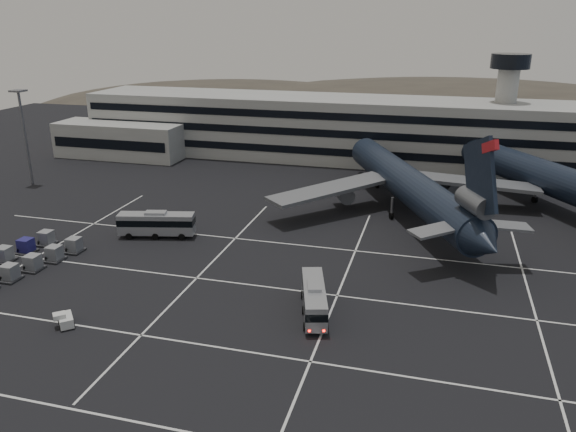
% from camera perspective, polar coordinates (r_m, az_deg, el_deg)
% --- Properties ---
extents(ground, '(260.00, 260.00, 0.00)m').
position_cam_1_polar(ground, '(66.70, -5.92, -8.33)').
color(ground, black).
rests_on(ground, ground).
extents(lane_markings, '(90.00, 55.62, 0.01)m').
position_cam_1_polar(lane_markings, '(66.99, -4.93, -8.16)').
color(lane_markings, silver).
rests_on(lane_markings, ground).
extents(terminal, '(125.00, 26.00, 24.00)m').
position_cam_1_polar(terminal, '(130.63, 4.02, 8.82)').
color(terminal, gray).
rests_on(terminal, ground).
extents(hills, '(352.00, 180.00, 44.00)m').
position_cam_1_polar(hills, '(228.93, 14.11, 8.06)').
color(hills, '#38332B').
rests_on(hills, ground).
extents(lightpole_left, '(2.40, 2.40, 18.28)m').
position_cam_1_polar(lightpole_left, '(119.84, -25.30, 8.43)').
color(lightpole_left, slate).
rests_on(lightpole_left, ground).
extents(trijet_main, '(43.41, 54.46, 18.08)m').
position_cam_1_polar(trijet_main, '(93.95, 12.17, 3.13)').
color(trijet_main, black).
rests_on(trijet_main, ground).
extents(trijet_far, '(36.89, 51.45, 18.08)m').
position_cam_1_polar(trijet_far, '(106.79, 24.44, 3.86)').
color(trijet_far, black).
rests_on(trijet_far, ground).
extents(bus_near, '(5.08, 10.51, 3.62)m').
position_cam_1_polar(bus_near, '(62.41, 2.66, -8.25)').
color(bus_near, gray).
rests_on(bus_near, ground).
extents(bus_far, '(11.57, 5.19, 3.98)m').
position_cam_1_polar(bus_far, '(85.74, -13.22, -0.70)').
color(bus_far, gray).
rests_on(bus_far, ground).
extents(tug_b, '(2.77, 2.84, 1.60)m').
position_cam_1_polar(tug_b, '(65.07, -21.64, -9.78)').
color(tug_b, silver).
rests_on(tug_b, ground).
extents(uld_cluster, '(11.21, 17.41, 2.09)m').
position_cam_1_polar(uld_cluster, '(82.28, -25.70, -3.93)').
color(uld_cluster, '#2D2D30').
rests_on(uld_cluster, ground).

